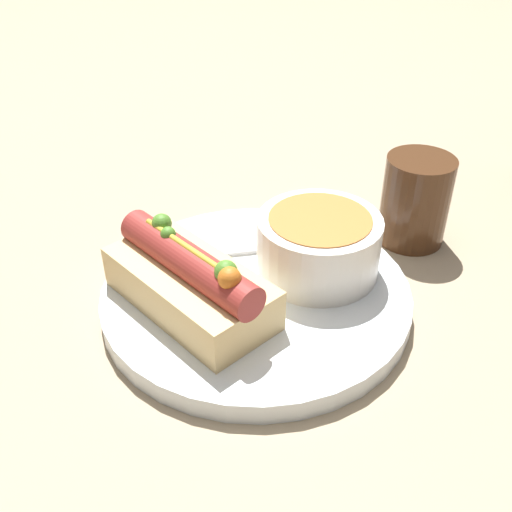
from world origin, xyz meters
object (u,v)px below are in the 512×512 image
object	(u,v)px
hot_dog	(191,282)
soup_bowl	(320,244)
spoon	(278,246)
drinking_glass	(415,200)

from	to	relation	value
hot_dog	soup_bowl	world-z (taller)	hot_dog
spoon	drinking_glass	world-z (taller)	drinking_glass
hot_dog	spoon	bearing A→B (deg)	95.52
soup_bowl	hot_dog	bearing A→B (deg)	-90.42
soup_bowl	spoon	xyz separation A→B (m)	(-0.05, -0.02, -0.03)
spoon	drinking_glass	xyz separation A→B (m)	(0.01, 0.14, 0.02)
hot_dog	spoon	distance (m)	0.11
soup_bowl	drinking_glass	world-z (taller)	drinking_glass
soup_bowl	spoon	bearing A→B (deg)	-158.97
soup_bowl	drinking_glass	size ratio (longest dim) A/B	1.21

